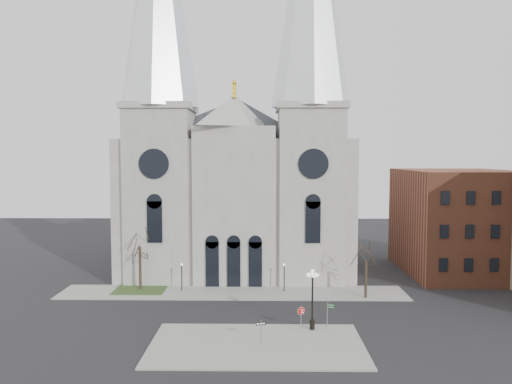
{
  "coord_description": "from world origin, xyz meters",
  "views": [
    {
      "loc": [
        3.51,
        -45.86,
        15.98
      ],
      "look_at": [
        2.75,
        8.0,
        12.02
      ],
      "focal_mm": 35.0,
      "sensor_mm": 36.0,
      "label": 1
    }
  ],
  "objects_px": {
    "stop_sign": "(301,313)",
    "one_way_sign": "(261,328)",
    "street_name_sign": "(328,313)",
    "globe_lamp": "(312,292)"
  },
  "relations": [
    {
      "from": "stop_sign",
      "to": "street_name_sign",
      "type": "xyz_separation_m",
      "value": [
        2.56,
        0.78,
        -0.22
      ]
    },
    {
      "from": "one_way_sign",
      "to": "street_name_sign",
      "type": "xyz_separation_m",
      "value": [
        6.19,
        4.14,
        -0.01
      ]
    },
    {
      "from": "stop_sign",
      "to": "one_way_sign",
      "type": "bearing_deg",
      "value": -139.57
    },
    {
      "from": "stop_sign",
      "to": "one_way_sign",
      "type": "xyz_separation_m",
      "value": [
        -3.63,
        -3.36,
        -0.21
      ]
    },
    {
      "from": "stop_sign",
      "to": "street_name_sign",
      "type": "distance_m",
      "value": 2.69
    },
    {
      "from": "stop_sign",
      "to": "globe_lamp",
      "type": "height_order",
      "value": "globe_lamp"
    },
    {
      "from": "globe_lamp",
      "to": "one_way_sign",
      "type": "height_order",
      "value": "globe_lamp"
    },
    {
      "from": "one_way_sign",
      "to": "street_name_sign",
      "type": "bearing_deg",
      "value": 17.68
    },
    {
      "from": "stop_sign",
      "to": "street_name_sign",
      "type": "height_order",
      "value": "street_name_sign"
    },
    {
      "from": "stop_sign",
      "to": "one_way_sign",
      "type": "distance_m",
      "value": 4.95
    }
  ]
}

